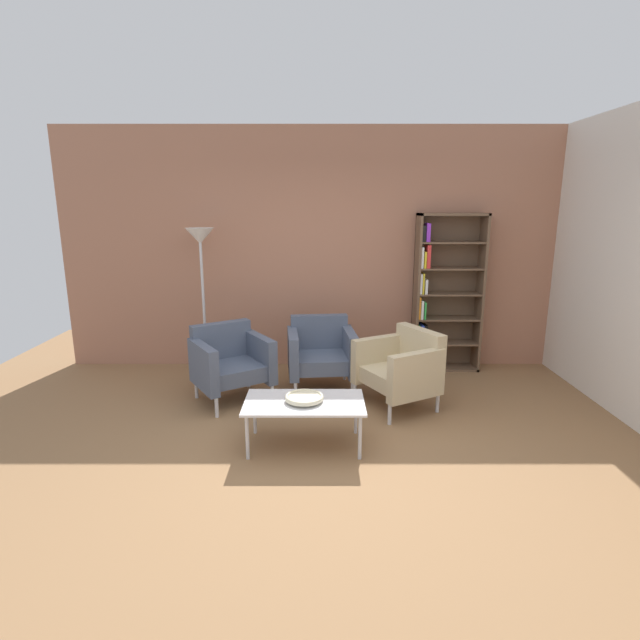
% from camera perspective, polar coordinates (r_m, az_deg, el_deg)
% --- Properties ---
extents(ground_plane, '(8.32, 8.32, 0.00)m').
position_cam_1_polar(ground_plane, '(4.11, 1.04, -15.77)').
color(ground_plane, olive).
extents(brick_back_panel, '(6.40, 0.12, 2.90)m').
position_cam_1_polar(brick_back_panel, '(6.08, 0.78, 8.13)').
color(brick_back_panel, '#A87056').
rests_on(brick_back_panel, ground_plane).
extents(bookshelf_tall, '(0.80, 0.30, 1.90)m').
position_cam_1_polar(bookshelf_tall, '(6.13, 14.24, 2.77)').
color(bookshelf_tall, brown).
rests_on(bookshelf_tall, ground_plane).
extents(coffee_table_low, '(1.00, 0.56, 0.40)m').
position_cam_1_polar(coffee_table_low, '(4.15, -1.62, -9.83)').
color(coffee_table_low, silver).
rests_on(coffee_table_low, ground_plane).
extents(decorative_bowl, '(0.32, 0.32, 0.05)m').
position_cam_1_polar(decorative_bowl, '(4.13, -1.63, -8.98)').
color(decorative_bowl, beige).
rests_on(decorative_bowl, coffee_table_low).
extents(armchair_spare_guest, '(0.94, 0.92, 0.78)m').
position_cam_1_polar(armchair_spare_guest, '(5.18, -10.19, -4.73)').
color(armchair_spare_guest, '#4C566B').
rests_on(armchair_spare_guest, ground_plane).
extents(armchair_by_bookshelf, '(0.90, 0.93, 0.78)m').
position_cam_1_polar(armchair_by_bookshelf, '(4.99, 9.68, -5.42)').
color(armchair_by_bookshelf, '#C6B289').
rests_on(armchair_by_bookshelf, ground_plane).
extents(armchair_near_window, '(0.77, 0.72, 0.78)m').
position_cam_1_polar(armchair_near_window, '(5.41, 0.33, -3.72)').
color(armchair_near_window, '#4C566B').
rests_on(armchair_near_window, ground_plane).
extents(floor_lamp_torchiere, '(0.32, 0.32, 1.74)m').
position_cam_1_polar(floor_lamp_torchiere, '(5.80, -13.46, 7.50)').
color(floor_lamp_torchiere, silver).
rests_on(floor_lamp_torchiere, ground_plane).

